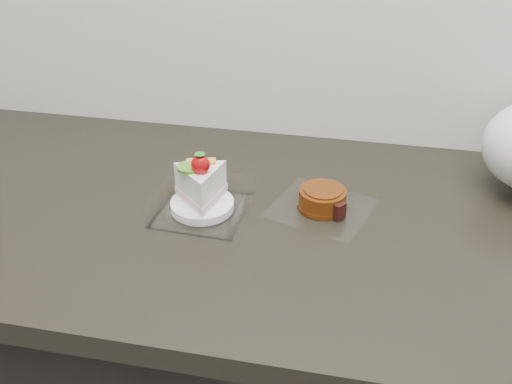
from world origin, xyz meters
name	(u,v)px	position (x,y,z in m)	size (l,w,h in m)	color
cake_tray	(202,195)	(-0.24, 1.68, 0.93)	(0.15, 0.15, 0.11)	white
mooncake_wrap	(323,201)	(-0.04, 1.73, 0.92)	(0.20, 0.19, 0.04)	white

